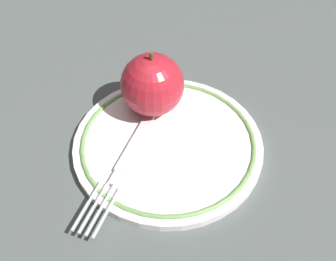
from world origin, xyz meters
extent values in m
plane|color=#4B5150|center=(0.00, 0.00, 0.00)|extent=(2.00, 2.00, 0.00)
cylinder|color=white|center=(0.01, -0.02, 0.01)|extent=(0.23, 0.23, 0.01)
torus|color=#6E9B53|center=(0.01, -0.02, 0.01)|extent=(0.22, 0.22, 0.01)
sphere|color=#AC1E2A|center=(-0.03, -0.06, 0.05)|extent=(0.08, 0.08, 0.08)
cylinder|color=brown|center=(-0.03, -0.06, 0.10)|extent=(0.00, 0.00, 0.01)
cube|color=silver|center=(0.03, -0.05, 0.01)|extent=(0.11, 0.02, 0.00)
cube|color=silver|center=(0.09, -0.05, 0.01)|extent=(0.02, 0.01, 0.00)
cube|color=silver|center=(0.14, -0.06, 0.01)|extent=(0.07, 0.01, 0.00)
cube|color=silver|center=(0.13, -0.05, 0.01)|extent=(0.07, 0.01, 0.00)
cube|color=silver|center=(0.13, -0.04, 0.01)|extent=(0.07, 0.01, 0.00)
cube|color=silver|center=(0.13, -0.03, 0.01)|extent=(0.07, 0.01, 0.00)
camera|label=1|loc=(0.34, 0.15, 0.45)|focal=50.00mm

